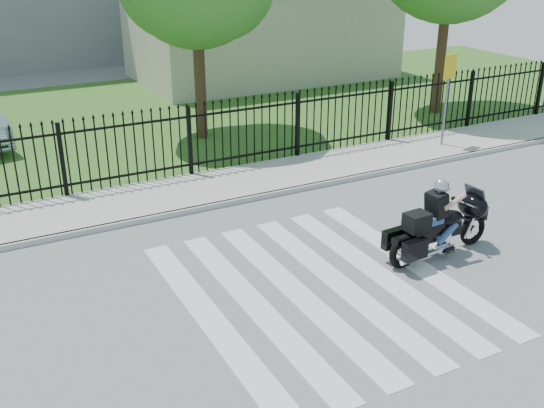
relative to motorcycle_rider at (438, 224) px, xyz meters
name	(u,v)px	position (x,y,z in m)	size (l,w,h in m)	color
ground	(319,288)	(-2.57, -0.02, -0.65)	(120.00, 120.00, 0.00)	slate
crosswalk	(319,288)	(-2.57, -0.02, -0.64)	(5.00, 5.50, 0.01)	silver
sidewalk	(207,189)	(-2.57, 4.98, -0.59)	(40.00, 2.00, 0.12)	#ADAAA3
curb	(224,204)	(-2.57, 3.98, -0.59)	(40.00, 0.12, 0.12)	#ADAAA3
grass_strip	(125,119)	(-2.57, 11.98, -0.64)	(40.00, 12.00, 0.02)	#385F20
iron_fence	(190,143)	(-2.57, 5.98, 0.25)	(26.00, 0.04, 1.80)	black
building_low	(261,34)	(4.43, 15.98, 1.10)	(10.00, 6.00, 3.50)	beige
motorcycle_rider	(438,224)	(0.00, 0.00, 0.00)	(2.40, 0.80, 1.58)	black
traffic_sign	(449,81)	(4.49, 4.90, 1.26)	(0.53, 0.19, 2.50)	slate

